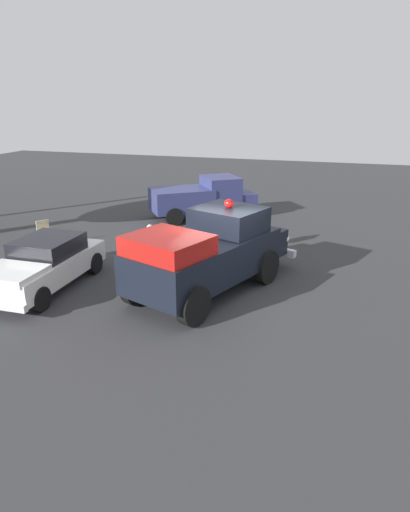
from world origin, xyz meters
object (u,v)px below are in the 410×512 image
(parked_pickup, at_px, (203,197))
(lawn_chair_by_car, at_px, (44,232))
(lawn_chair_near_truck, at_px, (152,244))
(vintage_fire_truck, at_px, (210,252))
(spectator_seated, at_px, (148,241))
(traffic_cone, at_px, (173,237))
(classic_hot_rod, at_px, (43,264))
(spectator_standing, at_px, (250,226))

(parked_pickup, distance_m, lawn_chair_by_car, 7.42)
(parked_pickup, xyz_separation_m, lawn_chair_near_truck, (-0.08, 6.15, -0.40))
(lawn_chair_near_truck, bearing_deg, vintage_fire_truck, 143.55)
(spectator_seated, xyz_separation_m, traffic_cone, (-0.16, -1.98, -0.39))
(lawn_chair_near_truck, xyz_separation_m, lawn_chair_by_car, (4.45, -0.16, 0.00))
(classic_hot_rod, bearing_deg, lawn_chair_by_car, -55.15)
(vintage_fire_truck, bearing_deg, parked_pickup, -71.20)
(vintage_fire_truck, xyz_separation_m, spectator_standing, (-0.35, -3.97, -0.23))
(spectator_seated, relative_size, spectator_standing, 0.77)
(vintage_fire_truck, xyz_separation_m, lawn_chair_near_truck, (2.69, -1.99, -0.61))
(vintage_fire_truck, distance_m, spectator_standing, 3.99)
(lawn_chair_by_car, bearing_deg, classic_hot_rod, 124.85)
(spectator_seated, distance_m, spectator_standing, 3.76)
(classic_hot_rod, distance_m, spectator_seated, 3.72)
(classic_hot_rod, xyz_separation_m, lawn_chair_by_car, (2.37, -3.40, -0.16))
(vintage_fire_truck, bearing_deg, lawn_chair_near_truck, -36.45)
(lawn_chair_by_car, bearing_deg, parked_pickup, -126.14)
(lawn_chair_near_truck, bearing_deg, parked_pickup, -89.25)
(parked_pickup, xyz_separation_m, spectator_standing, (-3.12, 4.17, -0.02))
(lawn_chair_near_truck, bearing_deg, traffic_cone, -91.98)
(parked_pickup, bearing_deg, classic_hot_rod, 77.93)
(vintage_fire_truck, relative_size, spectator_seated, 4.91)
(vintage_fire_truck, relative_size, parked_pickup, 1.28)
(spectator_seated, height_order, spectator_standing, spectator_standing)
(spectator_seated, bearing_deg, classic_hot_rod, 57.61)
(vintage_fire_truck, bearing_deg, lawn_chair_by_car, -16.74)
(parked_pickup, relative_size, traffic_cone, 7.79)
(vintage_fire_truck, height_order, lawn_chair_by_car, vintage_fire_truck)
(lawn_chair_by_car, bearing_deg, vintage_fire_truck, 163.26)
(spectator_seated, bearing_deg, lawn_chair_near_truck, -135.45)
(spectator_standing, xyz_separation_m, traffic_cone, (2.97, 0.10, -0.66))
(classic_hot_rod, relative_size, lawn_chair_by_car, 4.30)
(traffic_cone, bearing_deg, spectator_standing, -178.13)
(lawn_chair_by_car, height_order, traffic_cone, lawn_chair_by_car)
(parked_pickup, relative_size, lawn_chair_near_truck, 4.85)
(vintage_fire_truck, relative_size, classic_hot_rod, 1.44)
(classic_hot_rod, relative_size, traffic_cone, 6.90)
(spectator_seated, bearing_deg, traffic_cone, -94.59)
(classic_hot_rod, bearing_deg, spectator_seated, -122.39)
(lawn_chair_near_truck, height_order, spectator_seated, spectator_seated)
(parked_pickup, distance_m, lawn_chair_near_truck, 6.16)
(lawn_chair_near_truck, xyz_separation_m, traffic_cone, (-0.07, -1.88, -0.28))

